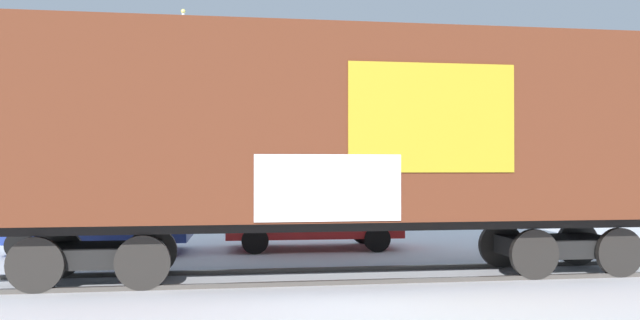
# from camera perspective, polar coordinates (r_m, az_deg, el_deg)

# --- Properties ---
(ground_plane) EXTENTS (260.00, 260.00, 0.00)m
(ground_plane) POSITION_cam_1_polar(r_m,az_deg,el_deg) (11.99, 0.83, -10.51)
(ground_plane) COLOR silver
(track) EXTENTS (60.01, 4.53, 0.08)m
(track) POSITION_cam_1_polar(r_m,az_deg,el_deg) (11.96, -0.25, -10.35)
(track) COLOR #4C4742
(track) RESTS_ON ground_plane
(freight_car) EXTENTS (13.27, 3.35, 4.72)m
(freight_car) POSITION_cam_1_polar(r_m,az_deg,el_deg) (11.88, 1.82, 2.56)
(freight_car) COLOR #5B2B19
(freight_car) RESTS_ON ground_plane
(flagpole) EXTENTS (1.62, 0.69, 8.09)m
(flagpole) POSITION_cam_1_polar(r_m,az_deg,el_deg) (25.06, -12.93, 6.82)
(flagpole) COLOR silver
(flagpole) RESTS_ON ground_plane
(hillside) EXTENTS (156.07, 41.04, 16.92)m
(hillside) POSITION_cam_1_polar(r_m,az_deg,el_deg) (84.05, -9.51, 2.07)
(hillside) COLOR silver
(hillside) RESTS_ON ground_plane
(parked_car_blue) EXTENTS (4.47, 2.31, 1.67)m
(parked_car_blue) POSITION_cam_1_polar(r_m,az_deg,el_deg) (16.19, -19.43, -4.92)
(parked_car_blue) COLOR navy
(parked_car_blue) RESTS_ON ground_plane
(parked_car_red) EXTENTS (4.45, 2.19, 1.72)m
(parked_car_red) POSITION_cam_1_polar(r_m,az_deg,el_deg) (16.17, -0.95, -4.89)
(parked_car_red) COLOR #B21E1E
(parked_car_red) RESTS_ON ground_plane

